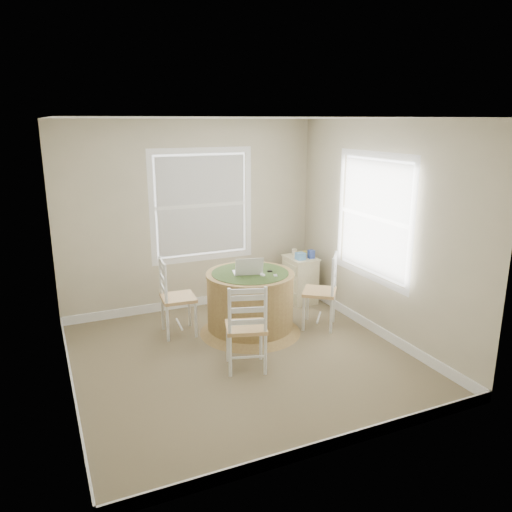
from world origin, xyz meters
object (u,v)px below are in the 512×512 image
round_table (250,300)px  chair_left (178,297)px  laptop (248,271)px  corner_chest (300,279)px  chair_right (320,291)px  chair_near (246,327)px

round_table → chair_left: size_ratio=1.33×
chair_left → laptop: 0.92m
round_table → corner_chest: size_ratio=1.88×
corner_chest → chair_right: bearing=-104.5°
chair_left → corner_chest: size_ratio=1.41×
chair_right → corner_chest: size_ratio=1.41×
chair_near → chair_left: bearing=-53.6°
laptop → corner_chest: bearing=-134.6°
laptop → chair_right: bearing=-178.6°
corner_chest → chair_left: bearing=-168.8°
chair_left → chair_right: 1.78m
chair_right → corner_chest: chair_right is taller
chair_right → corner_chest: 0.96m
chair_near → laptop: laptop is taller
chair_left → chair_right: size_ratio=1.00×
chair_right → laptop: 0.99m
round_table → chair_right: (0.88, -0.20, 0.05)m
chair_left → chair_right: same height
chair_left → laptop: bearing=-108.5°
laptop → corner_chest: 1.44m
chair_near → round_table: bearing=-99.1°
chair_left → chair_near: 1.24m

